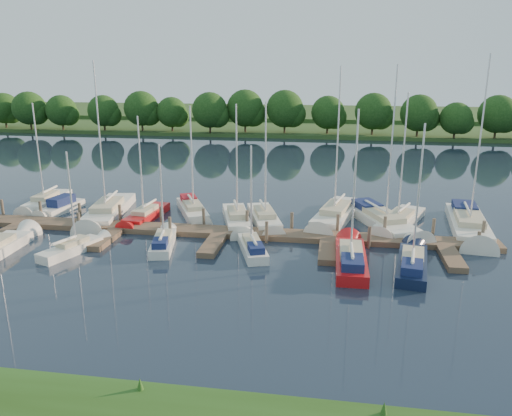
# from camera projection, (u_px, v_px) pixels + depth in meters

# --- Properties ---
(ground) EXTENTS (260.00, 260.00, 0.00)m
(ground) POSITION_uv_depth(u_px,v_px,m) (193.00, 277.00, 30.12)
(ground) COLOR #192133
(ground) RESTS_ON ground
(dock) EXTENTS (40.00, 6.00, 0.40)m
(dock) POSITION_uv_depth(u_px,v_px,m) (220.00, 235.00, 37.00)
(dock) COLOR #4F3A2C
(dock) RESTS_ON ground
(mooring_pilings) EXTENTS (38.24, 2.84, 2.00)m
(mooring_pilings) POSITION_uv_depth(u_px,v_px,m) (223.00, 225.00, 37.96)
(mooring_pilings) COLOR #473D33
(mooring_pilings) RESTS_ON ground
(far_shore) EXTENTS (180.00, 30.00, 0.60)m
(far_shore) POSITION_uv_depth(u_px,v_px,m) (294.00, 127.00, 101.27)
(far_shore) COLOR #28431A
(far_shore) RESTS_ON ground
(distant_hill) EXTENTS (220.00, 40.00, 1.40)m
(distant_hill) POSITION_uv_depth(u_px,v_px,m) (303.00, 114.00, 124.90)
(distant_hill) COLOR #345525
(distant_hill) RESTS_ON ground
(treeline) EXTENTS (145.54, 9.52, 8.16)m
(treeline) POSITION_uv_depth(u_px,v_px,m) (291.00, 114.00, 88.13)
(treeline) COLOR #38281C
(treeline) RESTS_ON ground
(sailboat_n_0) EXTENTS (2.16, 7.47, 9.65)m
(sailboat_n_0) POSITION_uv_depth(u_px,v_px,m) (46.00, 203.00, 45.33)
(sailboat_n_0) COLOR silver
(sailboat_n_0) RESTS_ON ground
(motorboat) EXTENTS (2.20, 5.22, 1.68)m
(motorboat) POSITION_uv_depth(u_px,v_px,m) (61.00, 208.00, 43.46)
(motorboat) COLOR silver
(motorboat) RESTS_ON ground
(sailboat_n_2) EXTENTS (3.82, 10.56, 13.18)m
(sailboat_n_2) POSITION_uv_depth(u_px,v_px,m) (107.00, 213.00, 42.15)
(sailboat_n_2) COLOR silver
(sailboat_n_2) RESTS_ON ground
(sailboat_n_3) EXTENTS (2.15, 6.94, 8.89)m
(sailboat_n_3) POSITION_uv_depth(u_px,v_px,m) (145.00, 216.00, 41.27)
(sailboat_n_3) COLOR #B41012
(sailboat_n_3) RESTS_ON ground
(sailboat_n_4) EXTENTS (4.45, 7.26, 9.57)m
(sailboat_n_4) POSITION_uv_depth(u_px,v_px,m) (193.00, 211.00, 42.74)
(sailboat_n_4) COLOR silver
(sailboat_n_4) RESTS_ON ground
(sailboat_n_5) EXTENTS (3.60, 7.72, 9.97)m
(sailboat_n_5) POSITION_uv_depth(u_px,v_px,m) (237.00, 221.00, 40.13)
(sailboat_n_5) COLOR silver
(sailboat_n_5) RESTS_ON ground
(sailboat_n_6) EXTENTS (3.78, 7.88, 10.12)m
(sailboat_n_6) POSITION_uv_depth(u_px,v_px,m) (265.00, 220.00, 40.32)
(sailboat_n_6) COLOR silver
(sailboat_n_6) RESTS_ON ground
(sailboat_n_7) EXTENTS (4.29, 10.14, 12.77)m
(sailboat_n_7) POSITION_uv_depth(u_px,v_px,m) (335.00, 217.00, 41.21)
(sailboat_n_7) COLOR silver
(sailboat_n_7) RESTS_ON ground
(sailboat_n_8) EXTENTS (5.77, 10.04, 12.87)m
(sailboat_n_8) POSITION_uv_depth(u_px,v_px,m) (383.00, 222.00, 39.60)
(sailboat_n_8) COLOR silver
(sailboat_n_8) RESTS_ON ground
(sailboat_n_9) EXTENTS (4.79, 8.35, 10.81)m
(sailboat_n_9) POSITION_uv_depth(u_px,v_px,m) (399.00, 223.00, 39.64)
(sailboat_n_9) COLOR silver
(sailboat_n_9) RESTS_ON ground
(sailboat_n_10) EXTENTS (3.57, 10.93, 13.63)m
(sailboat_n_10) POSITION_uv_depth(u_px,v_px,m) (468.00, 226.00, 38.74)
(sailboat_n_10) COLOR silver
(sailboat_n_10) RESTS_ON ground
(sailboat_s_1) EXTENTS (2.88, 5.49, 7.25)m
(sailboat_s_1) POSITION_uv_depth(u_px,v_px,m) (74.00, 249.00, 34.00)
(sailboat_s_1) COLOR silver
(sailboat_s_1) RESTS_ON ground
(sailboat_s_2) EXTENTS (2.36, 5.84, 7.54)m
(sailboat_s_2) POSITION_uv_depth(u_px,v_px,m) (163.00, 243.00, 35.04)
(sailboat_s_2) COLOR silver
(sailboat_s_2) RESTS_ON ground
(sailboat_s_3) EXTENTS (2.90, 5.84, 7.62)m
(sailboat_s_3) POSITION_uv_depth(u_px,v_px,m) (252.00, 248.00, 34.10)
(sailboat_s_3) COLOR silver
(sailboat_s_3) RESTS_ON ground
(sailboat_s_4) EXTENTS (1.93, 7.93, 10.24)m
(sailboat_s_4) POSITION_uv_depth(u_px,v_px,m) (351.00, 260.00, 31.94)
(sailboat_s_4) COLOR #B41012
(sailboat_s_4) RESTS_ON ground
(sailboat_s_5) EXTENTS (2.73, 7.41, 9.42)m
(sailboat_s_5) POSITION_uv_depth(u_px,v_px,m) (412.00, 264.00, 31.23)
(sailboat_s_5) COLOR black
(sailboat_s_5) RESTS_ON ground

